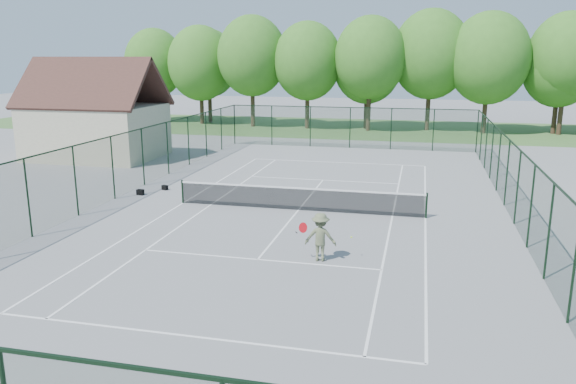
# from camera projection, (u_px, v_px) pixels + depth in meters

# --- Properties ---
(ground) EXTENTS (140.00, 140.00, 0.00)m
(ground) POSITION_uv_depth(u_px,v_px,m) (298.00, 210.00, 24.86)
(ground) COLOR gray
(ground) RESTS_ON ground
(grass_far) EXTENTS (80.00, 16.00, 0.01)m
(grass_far) POSITION_uv_depth(u_px,v_px,m) (365.00, 128.00, 53.24)
(grass_far) COLOR #497336
(grass_far) RESTS_ON ground
(court_lines) EXTENTS (11.05, 23.85, 0.01)m
(court_lines) POSITION_uv_depth(u_px,v_px,m) (298.00, 210.00, 24.86)
(court_lines) COLOR white
(court_lines) RESTS_ON ground
(tennis_net) EXTENTS (11.08, 0.08, 1.10)m
(tennis_net) POSITION_uv_depth(u_px,v_px,m) (298.00, 198.00, 24.73)
(tennis_net) COLOR black
(tennis_net) RESTS_ON ground
(fence_enclosure) EXTENTS (18.05, 36.05, 3.02)m
(fence_enclosure) POSITION_uv_depth(u_px,v_px,m) (299.00, 176.00, 24.50)
(fence_enclosure) COLOR #1E3C27
(fence_enclosure) RESTS_ON ground
(utility_building) EXTENTS (8.60, 6.27, 6.63)m
(utility_building) POSITION_uv_depth(u_px,v_px,m) (95.00, 111.00, 37.17)
(utility_building) COLOR beige
(utility_building) RESTS_ON ground
(tree_line_far) EXTENTS (39.40, 6.40, 9.70)m
(tree_line_far) POSITION_uv_depth(u_px,v_px,m) (367.00, 64.00, 51.84)
(tree_line_far) COLOR #412E1F
(tree_line_far) RESTS_ON ground
(sports_bag_a) EXTENTS (0.35, 0.22, 0.27)m
(sports_bag_a) POSITION_uv_depth(u_px,v_px,m) (140.00, 192.00, 27.58)
(sports_bag_a) COLOR black
(sports_bag_a) RESTS_ON ground
(sports_bag_b) EXTENTS (0.35, 0.28, 0.24)m
(sports_bag_b) POSITION_uv_depth(u_px,v_px,m) (165.00, 188.00, 28.63)
(sports_bag_b) COLOR black
(sports_bag_b) RESTS_ON ground
(tennis_player) EXTENTS (1.87, 0.79, 1.63)m
(tennis_player) POSITION_uv_depth(u_px,v_px,m) (320.00, 237.00, 18.56)
(tennis_player) COLOR #616948
(tennis_player) RESTS_ON ground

